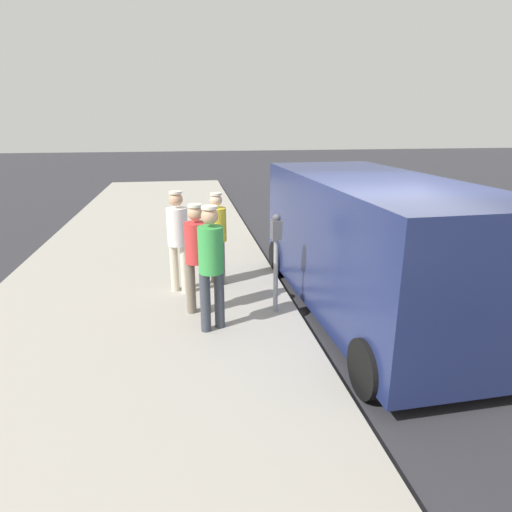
{
  "coord_description": "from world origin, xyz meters",
  "views": [
    {
      "loc": [
        2.64,
        5.51,
        2.95
      ],
      "look_at": [
        1.65,
        -0.48,
        1.05
      ],
      "focal_mm": 30.46,
      "sensor_mm": 36.0,
      "label": 1
    }
  ],
  "objects_px": {
    "pedestrian_in_yellow": "(217,233)",
    "parked_van": "(372,244)",
    "pedestrian_in_green": "(211,261)",
    "parking_meter_near": "(276,247)",
    "pedestrian_in_red": "(197,252)",
    "pedestrian_in_white": "(178,235)"
  },
  "relations": [
    {
      "from": "parking_meter_near",
      "to": "pedestrian_in_green",
      "type": "xyz_separation_m",
      "value": [
        0.98,
        0.44,
        -0.02
      ]
    },
    {
      "from": "parking_meter_near",
      "to": "pedestrian_in_red",
      "type": "relative_size",
      "value": 0.91
    },
    {
      "from": "parking_meter_near",
      "to": "pedestrian_in_red",
      "type": "height_order",
      "value": "pedestrian_in_red"
    },
    {
      "from": "pedestrian_in_white",
      "to": "pedestrian_in_red",
      "type": "bearing_deg",
      "value": 107.11
    },
    {
      "from": "pedestrian_in_yellow",
      "to": "pedestrian_in_green",
      "type": "bearing_deg",
      "value": 83.18
    },
    {
      "from": "pedestrian_in_green",
      "to": "parked_van",
      "type": "height_order",
      "value": "parked_van"
    },
    {
      "from": "pedestrian_in_red",
      "to": "pedestrian_in_yellow",
      "type": "bearing_deg",
      "value": -107.52
    },
    {
      "from": "pedestrian_in_green",
      "to": "parking_meter_near",
      "type": "bearing_deg",
      "value": -155.75
    },
    {
      "from": "pedestrian_in_green",
      "to": "parked_van",
      "type": "relative_size",
      "value": 0.33
    },
    {
      "from": "parking_meter_near",
      "to": "pedestrian_in_yellow",
      "type": "bearing_deg",
      "value": -61.06
    },
    {
      "from": "parked_van",
      "to": "pedestrian_in_white",
      "type": "bearing_deg",
      "value": -19.67
    },
    {
      "from": "pedestrian_in_yellow",
      "to": "parked_van",
      "type": "distance_m",
      "value": 2.66
    },
    {
      "from": "parking_meter_near",
      "to": "parked_van",
      "type": "distance_m",
      "value": 1.5
    },
    {
      "from": "pedestrian_in_green",
      "to": "pedestrian_in_yellow",
      "type": "bearing_deg",
      "value": -96.82
    },
    {
      "from": "pedestrian_in_yellow",
      "to": "parked_van",
      "type": "height_order",
      "value": "parked_van"
    },
    {
      "from": "parking_meter_near",
      "to": "pedestrian_in_green",
      "type": "bearing_deg",
      "value": 24.25
    },
    {
      "from": "pedestrian_in_red",
      "to": "pedestrian_in_white",
      "type": "bearing_deg",
      "value": -72.89
    },
    {
      "from": "pedestrian_in_green",
      "to": "parked_van",
      "type": "distance_m",
      "value": 2.52
    },
    {
      "from": "parking_meter_near",
      "to": "pedestrian_in_yellow",
      "type": "height_order",
      "value": "pedestrian_in_yellow"
    },
    {
      "from": "parking_meter_near",
      "to": "pedestrian_in_green",
      "type": "height_order",
      "value": "pedestrian_in_green"
    },
    {
      "from": "parking_meter_near",
      "to": "pedestrian_in_yellow",
      "type": "distance_m",
      "value": 1.59
    },
    {
      "from": "pedestrian_in_red",
      "to": "parked_van",
      "type": "relative_size",
      "value": 0.32
    }
  ]
}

